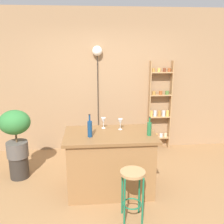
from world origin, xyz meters
TOP-DOWN VIEW (x-y plane):
  - ground at (0.00, 0.00)m, footprint 12.00×12.00m
  - back_wall at (0.00, 1.95)m, footprint 6.40×0.10m
  - kitchen_counter at (0.00, 0.30)m, footprint 1.30×0.80m
  - bar_stool at (0.22, -0.39)m, footprint 0.30×0.30m
  - spice_shelf at (1.14, 1.81)m, footprint 0.45×0.14m
  - plant_stool at (-1.45, 0.79)m, footprint 0.30×0.30m
  - potted_plant at (-1.45, 0.79)m, footprint 0.48×0.43m
  - bottle_wine_red at (-0.29, 0.19)m, footprint 0.06×0.06m
  - bottle_soda_blue at (0.54, 0.18)m, footprint 0.06×0.06m
  - wine_glass_left at (0.17, 0.47)m, footprint 0.07×0.07m
  - wine_glass_center at (-0.08, 0.55)m, footprint 0.07×0.07m
  - pendant_globe_light at (-0.12, 1.84)m, footprint 0.19×0.19m

SIDE VIEW (x-z plane):
  - ground at x=0.00m, z-range 0.00..0.00m
  - plant_stool at x=-1.45m, z-range 0.00..0.37m
  - kitchen_counter at x=0.00m, z-range 0.00..0.89m
  - bar_stool at x=0.22m, z-range 0.15..0.80m
  - potted_plant at x=-1.45m, z-range 0.44..1.21m
  - spice_shelf at x=1.14m, z-range -0.01..1.80m
  - bottle_soda_blue at x=0.54m, z-range 0.85..1.12m
  - wine_glass_left at x=0.17m, z-range 0.92..1.09m
  - wine_glass_center at x=-0.08m, z-range 0.92..1.09m
  - bottle_wine_red at x=-0.29m, z-range 0.85..1.17m
  - back_wall at x=0.00m, z-range 0.00..2.80m
  - pendant_globe_light at x=-0.12m, z-range 0.91..3.00m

